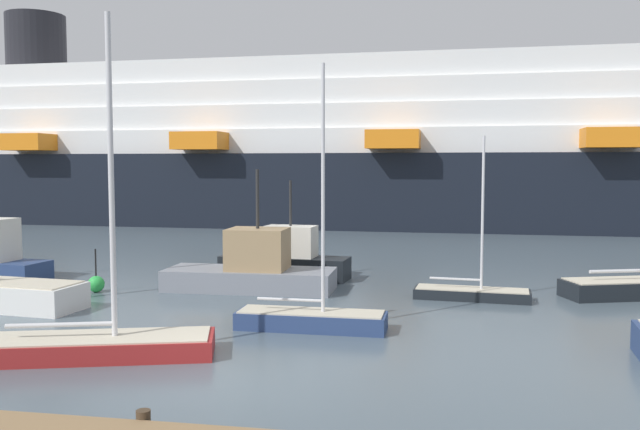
% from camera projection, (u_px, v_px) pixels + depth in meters
% --- Properties ---
extents(ground_plane, '(600.00, 600.00, 0.00)m').
position_uv_depth(ground_plane, '(217.00, 382.00, 14.80)').
color(ground_plane, '#4C5B66').
extents(sailboat_3, '(6.02, 3.24, 8.44)m').
position_uv_depth(sailboat_3, '(96.00, 342.00, 16.67)').
color(sailboat_3, maroon).
rests_on(sailboat_3, ground_plane).
extents(sailboat_4, '(4.13, 1.53, 5.79)m').
position_uv_depth(sailboat_4, '(472.00, 292.00, 23.86)').
color(sailboat_4, black).
rests_on(sailboat_4, ground_plane).
extents(sailboat_5, '(4.38, 1.30, 7.64)m').
position_uv_depth(sailboat_5, '(311.00, 317.00, 19.50)').
color(sailboat_5, navy).
rests_on(sailboat_5, ground_plane).
extents(fishing_boat_0, '(5.55, 2.04, 4.13)m').
position_uv_depth(fishing_boat_0, '(286.00, 260.00, 28.25)').
color(fishing_boat_0, black).
rests_on(fishing_boat_0, ground_plane).
extents(fishing_boat_2, '(6.43, 2.35, 4.61)m').
position_uv_depth(fishing_boat_2, '(253.00, 269.00, 25.62)').
color(fishing_boat_2, gray).
rests_on(fishing_boat_2, ground_plane).
extents(channel_buoy_1, '(0.62, 0.62, 1.64)m').
position_uv_depth(channel_buoy_1, '(96.00, 284.00, 25.19)').
color(channel_buoy_1, green).
rests_on(channel_buoy_1, ground_plane).
extents(cruise_ship, '(102.66, 18.37, 18.11)m').
position_uv_depth(cruise_ship, '(231.00, 153.00, 57.14)').
color(cruise_ship, black).
rests_on(cruise_ship, ground_plane).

